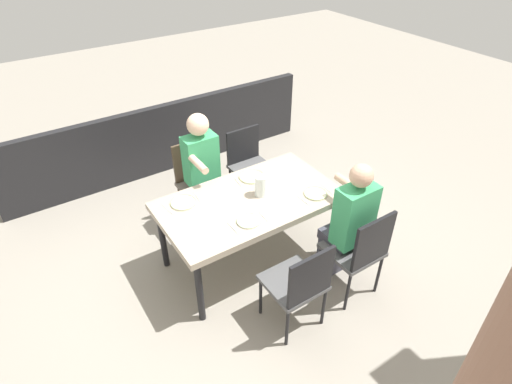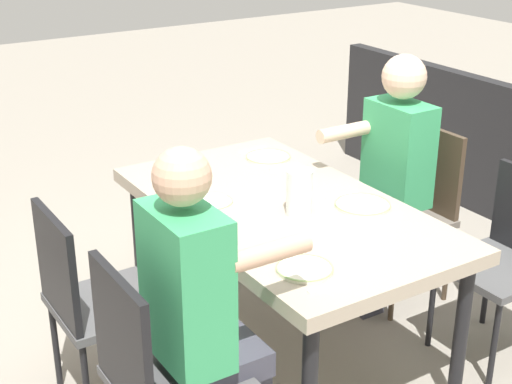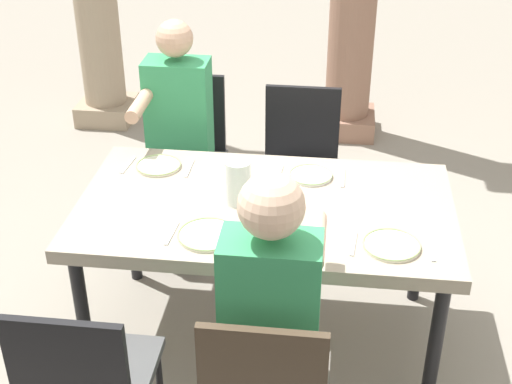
# 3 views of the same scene
# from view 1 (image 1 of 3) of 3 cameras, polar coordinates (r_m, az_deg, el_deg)

# --- Properties ---
(ground_plane) EXTENTS (16.00, 16.00, 0.00)m
(ground_plane) POSITION_cam_1_polar(r_m,az_deg,el_deg) (4.30, -0.77, -9.03)
(ground_plane) COLOR gray
(dining_table) EXTENTS (1.65, 0.93, 0.76)m
(dining_table) POSITION_cam_1_polar(r_m,az_deg,el_deg) (3.85, -0.85, -1.73)
(dining_table) COLOR tan
(dining_table) RESTS_ON ground
(chair_west_north) EXTENTS (0.44, 0.44, 0.95)m
(chair_west_north) POSITION_cam_1_polar(r_m,az_deg,el_deg) (3.71, 14.02, -7.57)
(chair_west_north) COLOR #4F4F50
(chair_west_north) RESTS_ON ground
(chair_west_south) EXTENTS (0.44, 0.44, 0.88)m
(chair_west_south) POSITION_cam_1_polar(r_m,az_deg,el_deg) (4.81, -1.00, 4.18)
(chair_west_south) COLOR #4F4F50
(chair_west_south) RESTS_ON ground
(chair_mid_north) EXTENTS (0.44, 0.44, 0.91)m
(chair_mid_north) POSITION_cam_1_polar(r_m,az_deg,el_deg) (3.39, 6.01, -12.22)
(chair_mid_north) COLOR #4F4F50
(chair_mid_north) RESTS_ON ground
(chair_mid_south) EXTENTS (0.44, 0.44, 0.91)m
(chair_mid_south) POSITION_cam_1_polar(r_m,az_deg,el_deg) (4.55, -7.96, 1.90)
(chair_mid_south) COLOR #6A6158
(chair_mid_south) RESTS_ON ground
(diner_woman_green) EXTENTS (0.35, 0.49, 1.33)m
(diner_woman_green) POSITION_cam_1_polar(r_m,az_deg,el_deg) (3.70, 12.39, -4.16)
(diner_woman_green) COLOR #3F3F4C
(diner_woman_green) RESTS_ON ground
(diner_man_white) EXTENTS (0.35, 0.50, 1.32)m
(diner_man_white) POSITION_cam_1_polar(r_m,az_deg,el_deg) (4.30, -7.09, 2.87)
(diner_man_white) COLOR #3F3F4C
(diner_man_white) RESTS_ON ground
(patio_railing) EXTENTS (4.05, 0.10, 0.90)m
(patio_railing) POSITION_cam_1_polar(r_m,az_deg,el_deg) (5.55, -12.43, 7.17)
(patio_railing) COLOR black
(patio_railing) RESTS_ON ground
(plate_0) EXTENTS (0.22, 0.22, 0.02)m
(plate_0) POSITION_cam_1_polar(r_m,az_deg,el_deg) (3.90, 8.13, -0.22)
(plate_0) COLOR silver
(plate_0) RESTS_ON dining_table
(fork_0) EXTENTS (0.03, 0.17, 0.01)m
(fork_0) POSITION_cam_1_polar(r_m,az_deg,el_deg) (3.99, 9.77, 0.41)
(fork_0) COLOR silver
(fork_0) RESTS_ON dining_table
(spoon_0) EXTENTS (0.02, 0.17, 0.01)m
(spoon_0) POSITION_cam_1_polar(r_m,az_deg,el_deg) (3.82, 6.40, -1.02)
(spoon_0) COLOR silver
(spoon_0) RESTS_ON dining_table
(plate_1) EXTENTS (0.25, 0.25, 0.02)m
(plate_1) POSITION_cam_1_polar(r_m,az_deg,el_deg) (4.09, -0.60, 2.10)
(plate_1) COLOR silver
(plate_1) RESTS_ON dining_table
(fork_1) EXTENTS (0.03, 0.17, 0.01)m
(fork_1) POSITION_cam_1_polar(r_m,az_deg,el_deg) (4.16, 1.14, 2.66)
(fork_1) COLOR silver
(fork_1) RESTS_ON dining_table
(spoon_1) EXTENTS (0.04, 0.17, 0.01)m
(spoon_1) POSITION_cam_1_polar(r_m,az_deg,el_deg) (4.03, -2.39, 1.38)
(spoon_1) COLOR silver
(spoon_1) RESTS_ON dining_table
(plate_2) EXTENTS (0.20, 0.20, 0.02)m
(plate_2) POSITION_cam_1_polar(r_m,az_deg,el_deg) (3.55, -1.03, -3.98)
(plate_2) COLOR white
(plate_2) RESTS_ON dining_table
(fork_2) EXTENTS (0.03, 0.17, 0.01)m
(fork_2) POSITION_cam_1_polar(r_m,az_deg,el_deg) (3.61, 0.98, -3.21)
(fork_2) COLOR silver
(fork_2) RESTS_ON dining_table
(spoon_2) EXTENTS (0.02, 0.17, 0.01)m
(spoon_2) POSITION_cam_1_polar(r_m,az_deg,el_deg) (3.49, -3.11, -4.91)
(spoon_2) COLOR silver
(spoon_2) RESTS_ON dining_table
(plate_3) EXTENTS (0.23, 0.23, 0.02)m
(plate_3) POSITION_cam_1_polar(r_m,az_deg,el_deg) (3.81, -9.90, -1.43)
(plate_3) COLOR silver
(plate_3) RESTS_ON dining_table
(fork_3) EXTENTS (0.03, 0.17, 0.01)m
(fork_3) POSITION_cam_1_polar(r_m,az_deg,el_deg) (3.85, -7.88, -0.77)
(fork_3) COLOR silver
(fork_3) RESTS_ON dining_table
(spoon_3) EXTENTS (0.03, 0.17, 0.01)m
(spoon_3) POSITION_cam_1_polar(r_m,az_deg,el_deg) (3.77, -11.94, -2.25)
(spoon_3) COLOR silver
(spoon_3) RESTS_ON dining_table
(water_pitcher) EXTENTS (0.11, 0.11, 0.20)m
(water_pitcher) POSITION_cam_1_polar(r_m,az_deg,el_deg) (3.81, 0.69, 0.70)
(water_pitcher) COLOR white
(water_pitcher) RESTS_ON dining_table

